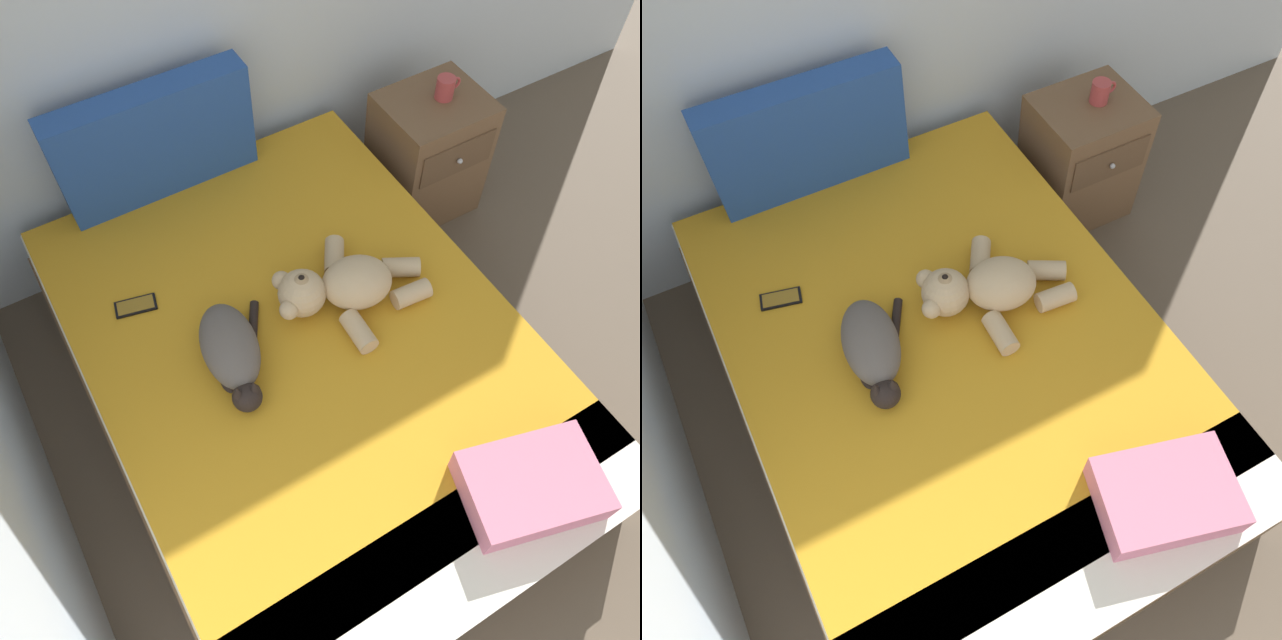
# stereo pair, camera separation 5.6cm
# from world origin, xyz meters

# --- Properties ---
(ground_plane) EXTENTS (10.42, 10.42, 0.00)m
(ground_plane) POSITION_xyz_m (1.87, 2.08, 0.00)
(ground_plane) COLOR brown
(bed) EXTENTS (1.49, 2.06, 0.47)m
(bed) POSITION_xyz_m (1.00, 3.07, 0.23)
(bed) COLOR brown
(bed) RESTS_ON ground_plane
(patterned_cushion) EXTENTS (0.78, 0.13, 0.45)m
(patterned_cushion) POSITION_xyz_m (0.88, 4.02, 0.69)
(patterned_cushion) COLOR #264C99
(patterned_cushion) RESTS_ON bed
(cat) EXTENTS (0.30, 0.42, 0.15)m
(cat) POSITION_xyz_m (0.75, 3.12, 0.54)
(cat) COLOR #59514C
(cat) RESTS_ON bed
(teddy_bear) EXTENTS (0.58, 0.48, 0.19)m
(teddy_bear) POSITION_xyz_m (1.20, 3.16, 0.55)
(teddy_bear) COLOR tan
(teddy_bear) RESTS_ON bed
(cell_phone) EXTENTS (0.16, 0.10, 0.01)m
(cell_phone) POSITION_xyz_m (0.55, 3.51, 0.47)
(cell_phone) COLOR black
(cell_phone) RESTS_ON bed
(throw_pillow) EXTENTS (0.46, 0.38, 0.11)m
(throw_pillow) POSITION_xyz_m (1.31, 2.26, 0.52)
(throw_pillow) COLOR #D1728C
(throw_pillow) RESTS_ON bed
(nightstand) EXTENTS (0.45, 0.42, 0.60)m
(nightstand) POSITION_xyz_m (2.04, 3.75, 0.30)
(nightstand) COLOR brown
(nightstand) RESTS_ON ground_plane
(mug) EXTENTS (0.12, 0.08, 0.09)m
(mug) POSITION_xyz_m (2.08, 3.75, 0.65)
(mug) COLOR #B23F3F
(mug) RESTS_ON nightstand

